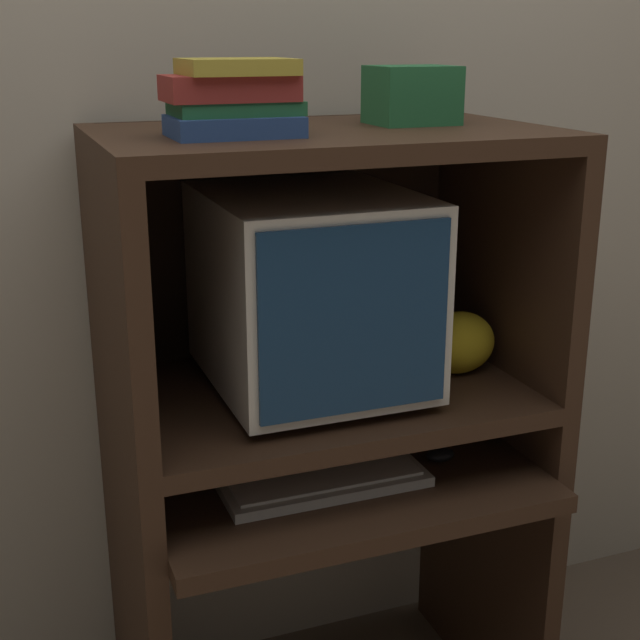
{
  "coord_description": "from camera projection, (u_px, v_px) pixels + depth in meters",
  "views": [
    {
      "loc": [
        -0.61,
        -1.29,
        1.5
      ],
      "look_at": [
        -0.01,
        0.28,
        0.96
      ],
      "focal_mm": 50.0,
      "sensor_mm": 36.0,
      "label": 1
    }
  ],
  "objects": [
    {
      "name": "storage_box",
      "position": [
        412.0,
        95.0,
        1.73
      ],
      "size": [
        0.16,
        0.13,
        0.11
      ],
      "color": "#236638",
      "rests_on": "hutch_upper"
    },
    {
      "name": "desk_monitor_shelf",
      "position": [
        324.0,
        402.0,
        1.82
      ],
      "size": [
        0.85,
        0.55,
        0.15
      ],
      "color": "#382316",
      "rests_on": "desk_base"
    },
    {
      "name": "book_stack",
      "position": [
        233.0,
        99.0,
        1.51
      ],
      "size": [
        0.23,
        0.16,
        0.13
      ],
      "color": "navy",
      "rests_on": "hutch_upper"
    },
    {
      "name": "crt_monitor",
      "position": [
        310.0,
        289.0,
        1.74
      ],
      "size": [
        0.39,
        0.47,
        0.4
      ],
      "color": "beige",
      "rests_on": "desk_monitor_shelf"
    },
    {
      "name": "mouse",
      "position": [
        440.0,
        455.0,
        1.82
      ],
      "size": [
        0.06,
        0.04,
        0.03
      ],
      "color": "black",
      "rests_on": "desk_base"
    },
    {
      "name": "desk_base",
      "position": [
        330.0,
        565.0,
        1.9
      ],
      "size": [
        0.85,
        0.62,
        0.67
      ],
      "color": "#382316",
      "rests_on": "ground_plane"
    },
    {
      "name": "keyboard",
      "position": [
        324.0,
        480.0,
        1.72
      ],
      "size": [
        0.4,
        0.16,
        0.03
      ],
      "color": "beige",
      "rests_on": "desk_base"
    },
    {
      "name": "hutch_upper",
      "position": [
        319.0,
        217.0,
        1.73
      ],
      "size": [
        0.85,
        0.55,
        0.51
      ],
      "color": "#382316",
      "rests_on": "desk_monitor_shelf"
    },
    {
      "name": "wall_back",
      "position": [
        269.0,
        130.0,
        1.97
      ],
      "size": [
        6.0,
        0.06,
        2.6
      ],
      "color": "#B2A893",
      "rests_on": "ground_plane"
    },
    {
      "name": "snack_bag",
      "position": [
        458.0,
        343.0,
        1.86
      ],
      "size": [
        0.16,
        0.12,
        0.13
      ],
      "color": "gold",
      "rests_on": "desk_monitor_shelf"
    }
  ]
}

